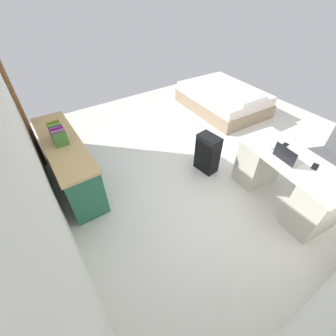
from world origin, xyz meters
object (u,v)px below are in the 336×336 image
at_px(suitcase_black, 207,153).
at_px(cell_phone_by_mouse, 285,145).
at_px(laptop, 287,157).
at_px(computer_mouse, 272,147).
at_px(cell_phone_near_laptop, 315,166).
at_px(bed, 223,99).
at_px(figurine_small, 51,123).
at_px(office_chair, 325,160).
at_px(desk, 286,180).
at_px(credenza, 69,162).

height_order(suitcase_black, cell_phone_by_mouse, cell_phone_by_mouse).
distance_m(laptop, computer_mouse, 0.27).
bearing_deg(cell_phone_near_laptop, bed, -39.77).
distance_m(suitcase_black, computer_mouse, 0.98).
height_order(bed, figurine_small, figurine_small).
bearing_deg(figurine_small, office_chair, -129.35).
height_order(office_chair, bed, office_chair).
xyz_separation_m(laptop, cell_phone_by_mouse, (0.20, -0.26, -0.04)).
xyz_separation_m(computer_mouse, cell_phone_by_mouse, (-0.06, -0.19, -0.01)).
distance_m(desk, office_chair, 0.81).
distance_m(cell_phone_by_mouse, figurine_small, 3.35).
bearing_deg(laptop, figurine_small, 42.57).
height_order(desk, suitcase_black, desk).
bearing_deg(office_chair, suitcase_black, 46.27).
height_order(desk, cell_phone_by_mouse, cell_phone_by_mouse).
bearing_deg(bed, laptop, 149.85).
bearing_deg(bed, desk, 152.49).
distance_m(cell_phone_near_laptop, figurine_small, 3.64).
distance_m(credenza, figurine_small, 0.64).
bearing_deg(computer_mouse, figurine_small, 53.56).
relative_size(office_chair, bed, 0.48).
height_order(desk, cell_phone_near_laptop, cell_phone_near_laptop).
bearing_deg(credenza, office_chair, -123.90).
distance_m(desk, bed, 2.85).
bearing_deg(credenza, cell_phone_by_mouse, -125.35).
height_order(laptop, cell_phone_near_laptop, laptop).
distance_m(bed, figurine_small, 3.71).
xyz_separation_m(desk, office_chair, (-0.08, -0.80, 0.03)).
relative_size(office_chair, laptop, 2.81).
distance_m(bed, cell_phone_by_mouse, 2.59).
bearing_deg(computer_mouse, cell_phone_by_mouse, -99.82).
bearing_deg(cell_phone_near_laptop, office_chair, -95.26).
relative_size(bed, computer_mouse, 19.61).
bearing_deg(office_chair, figurine_small, 50.65).
bearing_deg(laptop, desk, -121.36).
distance_m(computer_mouse, cell_phone_by_mouse, 0.20).
xyz_separation_m(office_chair, bed, (2.61, -0.51, -0.18)).
relative_size(bed, suitcase_black, 3.04).
bearing_deg(office_chair, desk, 84.16).
bearing_deg(office_chair, laptop, 80.68).
relative_size(credenza, cell_phone_near_laptop, 13.24).
bearing_deg(desk, office_chair, -95.84).
bearing_deg(figurine_small, credenza, -179.81).
bearing_deg(laptop, suitcase_black, 17.27).
xyz_separation_m(office_chair, suitcase_black, (1.18, 1.24, -0.10)).
height_order(suitcase_black, laptop, laptop).
bearing_deg(bed, cell_phone_near_laptop, 155.60).
bearing_deg(cell_phone_near_laptop, cell_phone_by_mouse, -24.45).
relative_size(computer_mouse, cell_phone_by_mouse, 0.74).
height_order(credenza, cell_phone_near_laptop, credenza).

